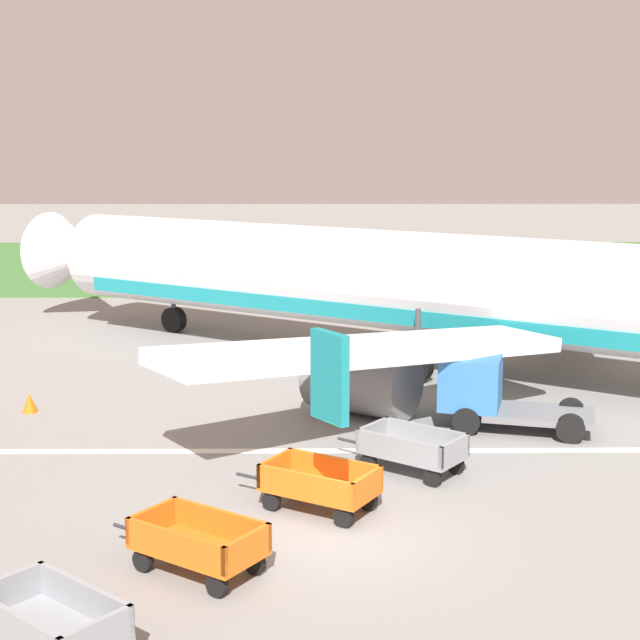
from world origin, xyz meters
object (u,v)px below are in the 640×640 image
Objects in this scene: baggage_cart_third_in_row at (198,543)px; traffic_cone_mid_apron at (30,403)px; baggage_cart_fourth_in_row at (319,485)px; baggage_cart_far_end at (412,449)px; traffic_cone_near_plane at (495,395)px; service_truck_beside_carts at (487,391)px; baggage_cart_second_in_row at (50,624)px; airplane at (410,284)px.

baggage_cart_third_in_row is 5.45× the size of traffic_cone_mid_apron.
baggage_cart_far_end is at bearing 46.80° from baggage_cart_fourth_in_row.
baggage_cart_far_end is 5.52× the size of traffic_cone_near_plane.
baggage_cart_far_end reaches higher than traffic_cone_mid_apron.
traffic_cone_near_plane is (3.33, 6.31, -0.31)m from baggage_cart_far_end.
service_truck_beside_carts reaches higher than traffic_cone_near_plane.
service_truck_beside_carts is at bearing 53.43° from baggage_cart_second_in_row.
baggage_cart_fourth_in_row is (2.37, 3.15, 0.00)m from baggage_cart_third_in_row.
service_truck_beside_carts is at bearing -106.47° from traffic_cone_near_plane.
traffic_cone_mid_apron is at bearing -176.74° from traffic_cone_near_plane.
airplane is at bearing 27.11° from traffic_cone_mid_apron.
traffic_cone_mid_apron is at bearing 154.03° from baggage_cart_far_end.
baggage_cart_third_in_row is 3.94m from baggage_cart_fourth_in_row.
baggage_cart_far_end is 0.69× the size of service_truck_beside_carts.
service_truck_beside_carts is 7.70× the size of traffic_cone_mid_apron.
service_truck_beside_carts reaches higher than baggage_cart_fourth_in_row.
airplane is 10.50× the size of baggage_cart_second_in_row.
baggage_cart_fourth_in_row is 5.58× the size of traffic_cone_mid_apron.
baggage_cart_fourth_in_row is 8.04m from service_truck_beside_carts.
baggage_cart_third_in_row is 0.98× the size of baggage_cart_fourth_in_row.
baggage_cart_fourth_in_row is (4.37, 6.24, 0.00)m from baggage_cart_second_in_row.
service_truck_beside_carts is at bearing 55.76° from baggage_cart_far_end.
baggage_cart_fourth_in_row is at bearing -133.20° from baggage_cart_far_end.
traffic_cone_mid_apron is (-14.57, -0.83, 0.01)m from traffic_cone_near_plane.
airplane reaches higher than traffic_cone_mid_apron.
service_truck_beside_carts is 7.99× the size of traffic_cone_near_plane.
airplane is at bearing 76.44° from baggage_cart_fourth_in_row.
baggage_cart_second_in_row is (-7.82, -20.54, -2.45)m from airplane.
airplane reaches higher than baggage_cart_fourth_in_row.
traffic_cone_mid_apron is at bearing 138.08° from baggage_cart_fourth_in_row.
baggage_cart_far_end is 12.51m from traffic_cone_mid_apron.
baggage_cart_fourth_in_row is at bearing -128.06° from service_truck_beside_carts.
baggage_cart_fourth_in_row is 0.72× the size of service_truck_beside_carts.
baggage_cart_third_in_row is 11.97m from service_truck_beside_carts.
airplane is 9.77× the size of baggage_cart_fourth_in_row.
traffic_cone_mid_apron reaches higher than traffic_cone_near_plane.
service_truck_beside_carts is at bearing 51.94° from baggage_cart_fourth_in_row.
baggage_cart_second_in_row reaches higher than traffic_cone_mid_apron.
airplane is at bearing 84.68° from baggage_cart_far_end.
service_truck_beside_carts is 2.72m from traffic_cone_near_plane.
airplane is at bearing 112.14° from traffic_cone_near_plane.
baggage_cart_third_in_row is at bearing -129.85° from baggage_cart_far_end.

